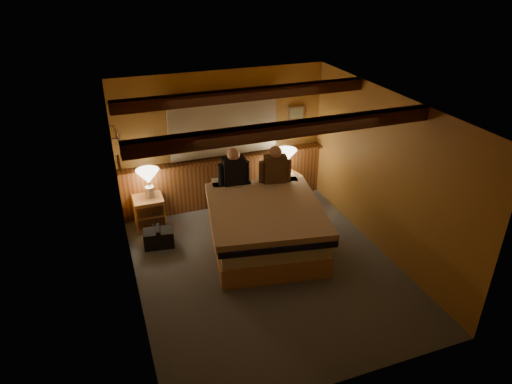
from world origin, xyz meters
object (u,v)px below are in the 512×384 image
nightstand_left (149,212)px  person_left (234,169)px  duffel_bag (159,238)px  lamp_right (286,157)px  lamp_left (148,178)px  person_right (275,167)px  bed (264,223)px  nightstand_right (284,189)px

nightstand_left → person_left: 1.57m
duffel_bag → lamp_right: bearing=22.5°
lamp_left → person_right: person_right is taller
bed → duffel_bag: bed is taller
lamp_left → person_right: 2.04m
nightstand_left → nightstand_right: nightstand_right is taller
nightstand_right → lamp_right: (0.02, -0.01, 0.61)m
nightstand_left → duffel_bag: (0.04, -0.65, -0.12)m
person_left → duffel_bag: person_left is taller
nightstand_left → person_left: bearing=-14.2°
nightstand_right → nightstand_left: bearing=168.2°
lamp_left → lamp_right: 2.37m
nightstand_left → person_left: (1.36, -0.35, 0.71)m
nightstand_left → duffel_bag: bearing=-86.5°
person_left → person_right: size_ratio=0.99×
nightstand_left → lamp_left: lamp_left is taller
nightstand_left → duffel_bag: 0.66m
bed → duffel_bag: bearing=172.0°
lamp_right → person_right: size_ratio=0.74×
lamp_right → lamp_left: bearing=178.8°
lamp_left → lamp_right: (2.37, -0.05, 0.03)m
person_left → person_right: 0.67m
lamp_right → duffel_bag: (-2.38, -0.62, -0.75)m
bed → nightstand_left: size_ratio=4.52×
person_right → nightstand_left: bearing=178.4°
lamp_left → person_left: 1.37m
nightstand_right → person_left: (-1.04, -0.33, 0.69)m
lamp_left → duffel_bag: lamp_left is taller
lamp_left → lamp_right: bearing=-1.2°
nightstand_left → lamp_right: bearing=-0.3°
nightstand_right → lamp_right: bearing=-39.4°
person_right → person_left: bearing=178.9°
duffel_bag → nightstand_right: bearing=22.8°
bed → nightstand_right: size_ratio=4.03×
bed → person_left: (-0.22, 0.80, 0.59)m
bed → lamp_left: 1.99m
person_left → person_right: person_right is taller
nightstand_right → person_right: person_right is taller
person_right → duffel_bag: 2.15m
nightstand_right → duffel_bag: bearing=-176.5°
bed → person_left: size_ratio=3.69×
duffel_bag → nightstand_left: bearing=101.1°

